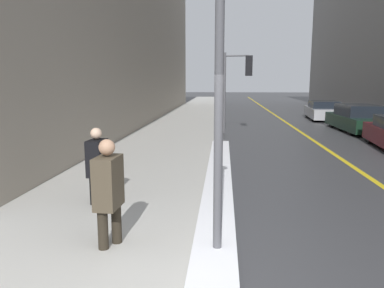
# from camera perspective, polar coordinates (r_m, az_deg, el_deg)

# --- Properties ---
(ground_plane) EXTENTS (160.00, 160.00, 0.00)m
(ground_plane) POSITION_cam_1_polar(r_m,az_deg,el_deg) (4.77, 0.78, -20.92)
(ground_plane) COLOR #38383A
(sidewalk_slab) EXTENTS (4.00, 80.00, 0.01)m
(sidewalk_slab) POSITION_cam_1_polar(r_m,az_deg,el_deg) (19.38, -1.96, 2.40)
(sidewalk_slab) COLOR #B2AFA8
(sidewalk_slab) RESTS_ON ground
(road_centre_stripe) EXTENTS (0.16, 80.00, 0.00)m
(road_centre_stripe) POSITION_cam_1_polar(r_m,az_deg,el_deg) (19.60, 15.74, 2.11)
(road_centre_stripe) COLOR gold
(road_centre_stripe) RESTS_ON ground
(snow_bank_curb) EXTENTS (0.62, 10.75, 0.15)m
(snow_bank_curb) POSITION_cam_1_polar(r_m,az_deg,el_deg) (9.17, 4.07, -5.27)
(snow_bank_curb) COLOR white
(snow_bank_curb) RESTS_ON ground
(building_facade_left) EXTENTS (6.00, 36.00, 13.20)m
(building_facade_left) POSITION_cam_1_polar(r_m,az_deg,el_deg) (25.52, -12.48, 18.76)
(building_facade_left) COLOR gray
(building_facade_left) RESTS_ON ground
(lamp_post) EXTENTS (0.28, 0.28, 4.07)m
(lamp_post) POSITION_cam_1_polar(r_m,az_deg,el_deg) (4.88, 4.16, 10.44)
(lamp_post) COLOR #515156
(lamp_post) RESTS_ON ground
(traffic_light_near) EXTENTS (1.30, 0.36, 3.70)m
(traffic_light_near) POSITION_cam_1_polar(r_m,az_deg,el_deg) (17.45, 7.26, 10.32)
(traffic_light_near) COLOR #515156
(traffic_light_near) RESTS_ON ground
(pedestrian_with_shoulder_bag) EXTENTS (0.34, 0.74, 1.61)m
(pedestrian_with_shoulder_bag) POSITION_cam_1_polar(r_m,az_deg,el_deg) (5.58, -12.57, -6.56)
(pedestrian_with_shoulder_bag) COLOR #2A241B
(pedestrian_with_shoulder_bag) RESTS_ON ground
(pedestrian_nearside) EXTENTS (0.32, 0.51, 1.53)m
(pedestrian_nearside) POSITION_cam_1_polar(r_m,az_deg,el_deg) (7.60, -14.23, -2.67)
(pedestrian_nearside) COLOR black
(pedestrian_nearside) RESTS_ON ground
(parked_car_dark_green) EXTENTS (1.81, 4.77, 1.30)m
(parked_car_dark_green) POSITION_cam_1_polar(r_m,az_deg,el_deg) (19.96, 23.89, 3.53)
(parked_car_dark_green) COLOR black
(parked_car_dark_green) RESTS_ON ground
(parked_car_silver) EXTENTS (2.07, 4.38, 1.18)m
(parked_car_silver) POSITION_cam_1_polar(r_m,az_deg,el_deg) (25.33, 19.36, 4.81)
(parked_car_silver) COLOR #B2B2B7
(parked_car_silver) RESTS_ON ground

